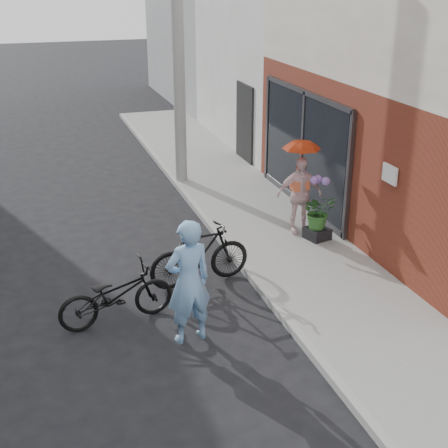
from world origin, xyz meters
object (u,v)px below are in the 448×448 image
utility_pole (178,37)px  kimono_woman (299,195)px  planter (317,233)px  bike_left (116,295)px  bike_right (200,255)px  officer (188,282)px

utility_pole → kimono_woman: 4.88m
planter → kimono_woman: bearing=115.3°
utility_pole → bike_left: utility_pole is taller
bike_left → bike_right: bearing=-69.9°
officer → bike_right: 1.77m
bike_left → bike_right: size_ratio=0.99×
kimono_woman → planter: bearing=-54.0°
bike_right → utility_pole: bearing=-17.0°
kimono_woman → planter: size_ratio=3.72×
bike_left → utility_pole: bearing=-31.0°
kimono_woman → utility_pole: bearing=120.0°
officer → bike_right: bearing=-121.1°
kimono_woman → bike_right: bearing=-141.0°
utility_pole → officer: (-1.64, -6.78, -2.58)m
officer → bike_right: size_ratio=1.05×
kimono_woman → officer: bearing=-125.4°
utility_pole → bike_right: bearing=-101.2°
bike_right → officer: bearing=153.1°
officer → bike_left: bearing=-51.0°
bike_left → planter: bike_left is taller
utility_pole → officer: utility_pole is taller
officer → bike_left: (-0.91, 0.79, -0.46)m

